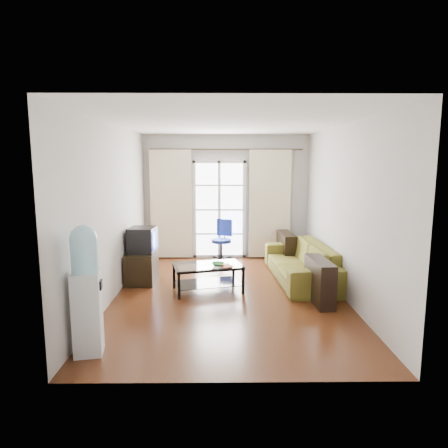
# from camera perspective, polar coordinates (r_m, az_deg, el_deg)

# --- Properties ---
(floor) EXTENTS (5.20, 5.20, 0.00)m
(floor) POSITION_cam_1_polar(r_m,az_deg,el_deg) (6.53, 0.67, -10.03)
(floor) COLOR #572B14
(floor) RESTS_ON ground
(ceiling) EXTENTS (5.20, 5.20, 0.00)m
(ceiling) POSITION_cam_1_polar(r_m,az_deg,el_deg) (6.21, 0.72, 14.27)
(ceiling) COLOR white
(ceiling) RESTS_ON wall_back
(wall_back) EXTENTS (3.60, 0.02, 2.70)m
(wall_back) POSITION_cam_1_polar(r_m,az_deg,el_deg) (8.81, 0.30, 3.87)
(wall_back) COLOR beige
(wall_back) RESTS_ON floor
(wall_front) EXTENTS (3.60, 0.02, 2.70)m
(wall_front) POSITION_cam_1_polar(r_m,az_deg,el_deg) (3.66, 1.65, -3.17)
(wall_front) COLOR beige
(wall_front) RESTS_ON floor
(wall_left) EXTENTS (0.02, 5.20, 2.70)m
(wall_left) POSITION_cam_1_polar(r_m,az_deg,el_deg) (6.44, -15.53, 1.72)
(wall_left) COLOR beige
(wall_left) RESTS_ON floor
(wall_right) EXTENTS (0.02, 5.20, 2.70)m
(wall_right) POSITION_cam_1_polar(r_m,az_deg,el_deg) (6.52, 16.72, 1.75)
(wall_right) COLOR beige
(wall_right) RESTS_ON floor
(french_door) EXTENTS (1.16, 0.06, 2.15)m
(french_door) POSITION_cam_1_polar(r_m,az_deg,el_deg) (8.78, -0.67, 2.05)
(french_door) COLOR white
(french_door) RESTS_ON wall_back
(curtain_rod) EXTENTS (3.30, 0.04, 0.04)m
(curtain_rod) POSITION_cam_1_polar(r_m,az_deg,el_deg) (8.68, 0.32, 10.60)
(curtain_rod) COLOR #4C3F2D
(curtain_rod) RESTS_ON wall_back
(curtain_left) EXTENTS (0.90, 0.07, 2.35)m
(curtain_left) POSITION_cam_1_polar(r_m,az_deg,el_deg) (8.77, -7.56, 2.79)
(curtain_left) COLOR #F5EBC5
(curtain_left) RESTS_ON curtain_rod
(curtain_right) EXTENTS (0.90, 0.07, 2.35)m
(curtain_right) POSITION_cam_1_polar(r_m,az_deg,el_deg) (8.77, 6.53, 2.81)
(curtain_right) COLOR #F5EBC5
(curtain_right) RESTS_ON curtain_rod
(radiator) EXTENTS (0.64, 0.12, 0.64)m
(radiator) POSITION_cam_1_polar(r_m,az_deg,el_deg) (8.91, 5.46, -2.74)
(radiator) COLOR gray
(radiator) RESTS_ON floor
(sofa) EXTENTS (2.39, 1.15, 0.67)m
(sofa) POSITION_cam_1_polar(r_m,az_deg,el_deg) (7.34, 10.82, -5.34)
(sofa) COLOR brown
(sofa) RESTS_ON floor
(coffee_table) EXTENTS (1.22, 0.88, 0.45)m
(coffee_table) POSITION_cam_1_polar(r_m,az_deg,el_deg) (6.62, -2.33, -7.17)
(coffee_table) COLOR silver
(coffee_table) RESTS_ON floor
(bowl) EXTENTS (0.29, 0.29, 0.05)m
(bowl) POSITION_cam_1_polar(r_m,az_deg,el_deg) (6.50, -0.84, -5.79)
(bowl) COLOR #2D7D30
(bowl) RESTS_ON coffee_table
(book) EXTENTS (0.33, 0.35, 0.02)m
(book) POSITION_cam_1_polar(r_m,az_deg,el_deg) (6.42, -0.36, -6.09)
(book) COLOR #AD1533
(book) RESTS_ON coffee_table
(remote) EXTENTS (0.16, 0.06, 0.02)m
(remote) POSITION_cam_1_polar(r_m,az_deg,el_deg) (6.66, -0.63, -5.57)
(remote) COLOR black
(remote) RESTS_ON coffee_table
(tv_stand) EXTENTS (0.49, 0.74, 0.54)m
(tv_stand) POSITION_cam_1_polar(r_m,az_deg,el_deg) (7.26, -11.66, -6.06)
(tv_stand) COLOR black
(tv_stand) RESTS_ON floor
(crt_tv) EXTENTS (0.52, 0.51, 0.44)m
(crt_tv) POSITION_cam_1_polar(r_m,az_deg,el_deg) (7.18, -11.72, -2.21)
(crt_tv) COLOR black
(crt_tv) RESTS_ON tv_stand
(task_chair) EXTENTS (0.78, 0.78, 0.88)m
(task_chair) POSITION_cam_1_polar(r_m,az_deg,el_deg) (8.66, -0.32, -3.52)
(task_chair) COLOR black
(task_chair) RESTS_ON floor
(water_cooler) EXTENTS (0.34, 0.34, 1.45)m
(water_cooler) POSITION_cam_1_polar(r_m,az_deg,el_deg) (4.64, -19.10, -8.61)
(water_cooler) COLOR silver
(water_cooler) RESTS_ON floor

